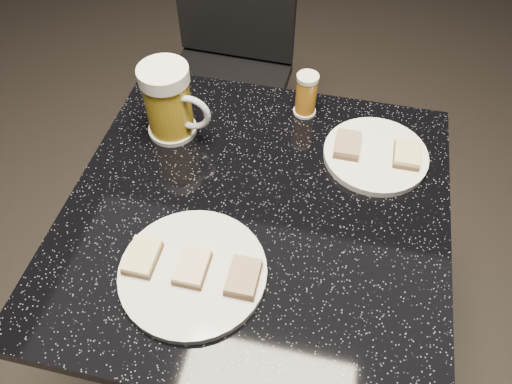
{
  "coord_description": "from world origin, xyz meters",
  "views": [
    {
      "loc": [
        0.12,
        -0.54,
        1.48
      ],
      "look_at": [
        0.0,
        0.0,
        0.8
      ],
      "focal_mm": 35.0,
      "sensor_mm": 36.0,
      "label": 1
    }
  ],
  "objects_px": {
    "beer_tumbler": "(306,95)",
    "plate_small": "(375,155)",
    "table": "(256,275)",
    "chair": "(227,69)",
    "plate_large": "(193,272)",
    "beer_mug": "(169,102)"
  },
  "relations": [
    {
      "from": "plate_large",
      "to": "beer_tumbler",
      "type": "height_order",
      "value": "beer_tumbler"
    },
    {
      "from": "plate_small",
      "to": "beer_mug",
      "type": "xyz_separation_m",
      "value": [
        -0.42,
        -0.02,
        0.07
      ]
    },
    {
      "from": "plate_large",
      "to": "plate_small",
      "type": "height_order",
      "value": "same"
    },
    {
      "from": "plate_small",
      "to": "table",
      "type": "distance_m",
      "value": 0.37
    },
    {
      "from": "plate_large",
      "to": "plate_small",
      "type": "xyz_separation_m",
      "value": [
        0.28,
        0.34,
        0.0
      ]
    },
    {
      "from": "plate_large",
      "to": "beer_tumbler",
      "type": "relative_size",
      "value": 2.51
    },
    {
      "from": "beer_mug",
      "to": "plate_small",
      "type": "bearing_deg",
      "value": 2.27
    },
    {
      "from": "table",
      "to": "beer_tumbler",
      "type": "height_order",
      "value": "beer_tumbler"
    },
    {
      "from": "beer_mug",
      "to": "plate_large",
      "type": "bearing_deg",
      "value": -66.1
    },
    {
      "from": "plate_small",
      "to": "chair",
      "type": "relative_size",
      "value": 0.24
    },
    {
      "from": "beer_tumbler",
      "to": "chair",
      "type": "height_order",
      "value": "chair"
    },
    {
      "from": "plate_small",
      "to": "table",
      "type": "xyz_separation_m",
      "value": [
        -0.2,
        -0.18,
        -0.25
      ]
    },
    {
      "from": "table",
      "to": "chair",
      "type": "distance_m",
      "value": 0.76
    },
    {
      "from": "beer_tumbler",
      "to": "table",
      "type": "bearing_deg",
      "value": -98.96
    },
    {
      "from": "plate_small",
      "to": "beer_mug",
      "type": "bearing_deg",
      "value": -177.73
    },
    {
      "from": "beer_mug",
      "to": "beer_tumbler",
      "type": "bearing_deg",
      "value": 24.73
    },
    {
      "from": "table",
      "to": "beer_mug",
      "type": "distance_m",
      "value": 0.42
    },
    {
      "from": "plate_large",
      "to": "plate_small",
      "type": "relative_size",
      "value": 1.19
    },
    {
      "from": "beer_tumbler",
      "to": "plate_small",
      "type": "bearing_deg",
      "value": -32.62
    },
    {
      "from": "beer_tumbler",
      "to": "chair",
      "type": "bearing_deg",
      "value": 124.81
    },
    {
      "from": "table",
      "to": "beer_tumbler",
      "type": "relative_size",
      "value": 7.65
    },
    {
      "from": "table",
      "to": "chair",
      "type": "bearing_deg",
      "value": 109.71
    }
  ]
}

